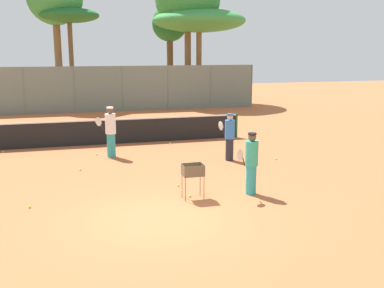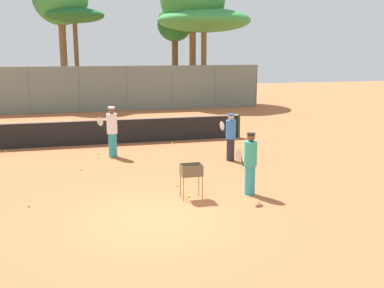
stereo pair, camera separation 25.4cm
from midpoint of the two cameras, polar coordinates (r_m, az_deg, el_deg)
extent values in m
plane|color=#B26038|center=(10.79, -3.74, -9.40)|extent=(80.00, 80.00, 0.00)
cylinder|color=#26592D|center=(20.49, 6.35, 2.31)|extent=(0.10, 0.10, 1.07)
cube|color=black|center=(19.27, -8.79, 1.55)|extent=(10.76, 0.01, 1.01)
cube|color=white|center=(19.18, -8.84, 3.12)|extent=(10.76, 0.02, 0.06)
cylinder|color=slate|center=(29.53, -19.76, 6.40)|extent=(0.08, 0.08, 2.91)
cylinder|color=slate|center=(29.41, -13.89, 6.73)|extent=(0.08, 0.08, 2.91)
cylinder|color=slate|center=(29.60, -8.02, 6.99)|extent=(0.08, 0.08, 2.91)
cylinder|color=slate|center=(30.09, -2.28, 7.17)|extent=(0.08, 0.08, 2.91)
cylinder|color=slate|center=(30.86, 3.22, 7.28)|extent=(0.08, 0.08, 2.91)
cylinder|color=slate|center=(31.90, 8.42, 7.32)|extent=(0.08, 0.08, 2.91)
cube|color=slate|center=(29.47, -10.95, 6.87)|extent=(21.04, 0.01, 2.91)
cylinder|color=brown|center=(32.39, -14.18, 9.63)|extent=(0.31, 0.31, 5.69)
ellipsoid|color=#1E6028|center=(32.45, -14.48, 15.53)|extent=(4.01, 4.01, 1.00)
cylinder|color=brown|center=(33.12, 1.73, 9.53)|extent=(0.39, 0.39, 5.13)
ellipsoid|color=#388E42|center=(33.15, 1.76, 15.40)|extent=(6.63, 6.63, 1.66)
cylinder|color=brown|center=(32.91, 0.30, 10.38)|extent=(0.46, 0.46, 6.12)
cylinder|color=brown|center=(32.76, -15.73, 10.09)|extent=(0.49, 0.49, 6.28)
cylinder|color=brown|center=(34.30, -1.95, 9.53)|extent=(0.47, 0.47, 5.03)
sphere|color=#1E6028|center=(34.32, -1.99, 15.04)|extent=(2.61, 2.61, 2.61)
cylinder|color=teal|center=(16.93, -9.61, -0.13)|extent=(0.31, 0.31, 0.88)
cylinder|color=white|center=(16.78, -9.71, 2.58)|extent=(0.39, 0.39, 0.74)
sphere|color=brown|center=(16.71, -9.77, 4.23)|extent=(0.24, 0.24, 0.24)
cylinder|color=white|center=(16.70, -9.78, 4.58)|extent=(0.25, 0.25, 0.06)
cylinder|color=black|center=(17.04, -10.67, 2.06)|extent=(0.13, 0.12, 0.27)
ellipsoid|color=silver|center=(17.12, -11.19, 2.83)|extent=(0.31, 0.29, 0.43)
cylinder|color=teal|center=(12.47, 7.93, -4.56)|extent=(0.29, 0.29, 0.81)
cylinder|color=teal|center=(12.29, 8.03, -1.22)|extent=(0.36, 0.36, 0.68)
sphere|color=brown|center=(12.19, 8.09, 0.84)|extent=(0.22, 0.22, 0.22)
cylinder|color=black|center=(12.18, 8.10, 1.28)|extent=(0.23, 0.23, 0.06)
cylinder|color=black|center=(12.04, 7.01, -2.28)|extent=(0.14, 0.10, 0.27)
ellipsoid|color=silver|center=(11.85, 6.52, -1.41)|extent=(0.35, 0.24, 0.43)
cylinder|color=#26262D|center=(16.18, 5.36, -0.71)|extent=(0.28, 0.28, 0.80)
cylinder|color=blue|center=(16.03, 5.41, 1.85)|extent=(0.35, 0.35, 0.67)
sphere|color=#DBB28C|center=(15.96, 5.44, 3.41)|extent=(0.22, 0.22, 0.22)
cylinder|color=#2659B2|center=(15.95, 5.45, 3.74)|extent=(0.23, 0.23, 0.05)
cylinder|color=black|center=(16.34, 4.64, 1.46)|extent=(0.07, 0.15, 0.27)
ellipsoid|color=silver|center=(16.44, 4.28, 2.31)|extent=(0.15, 0.39, 0.43)
cylinder|color=brown|center=(11.81, -0.46, -5.82)|extent=(0.02, 0.02, 0.64)
cylinder|color=brown|center=(11.94, 1.93, -5.63)|extent=(0.02, 0.02, 0.64)
cylinder|color=brown|center=(12.14, -0.87, -5.32)|extent=(0.02, 0.02, 0.64)
cylinder|color=brown|center=(12.27, 1.45, -5.14)|extent=(0.02, 0.02, 0.64)
cube|color=brown|center=(11.94, 0.52, -3.97)|extent=(0.55, 0.40, 0.01)
cube|color=brown|center=(11.72, 0.77, -3.55)|extent=(0.55, 0.01, 0.30)
cube|color=brown|center=(12.09, 0.27, -3.06)|extent=(0.55, 0.01, 0.30)
cube|color=brown|center=(11.84, -0.77, -3.39)|extent=(0.01, 0.40, 0.30)
cube|color=brown|center=(11.98, 1.79, -3.21)|extent=(0.01, 0.40, 0.30)
sphere|color=#D1E54C|center=(11.85, 0.75, -3.90)|extent=(0.07, 0.07, 0.07)
sphere|color=#D1E54C|center=(11.75, -0.19, -4.03)|extent=(0.07, 0.07, 0.07)
sphere|color=#D1E54C|center=(11.79, 0.52, -3.72)|extent=(0.07, 0.07, 0.07)
sphere|color=#D1E54C|center=(12.02, 0.92, -3.68)|extent=(0.07, 0.07, 0.07)
sphere|color=#D1E54C|center=(11.90, 0.77, -3.83)|extent=(0.07, 0.07, 0.07)
sphere|color=#D1E54C|center=(11.95, -0.25, -3.50)|extent=(0.07, 0.07, 0.07)
sphere|color=#D1E54C|center=(11.85, -0.04, -3.64)|extent=(0.07, 0.07, 0.07)
sphere|color=#D1E54C|center=(11.82, 0.23, -3.67)|extent=(0.07, 0.07, 0.07)
sphere|color=#D1E54C|center=(11.99, 0.63, -3.71)|extent=(0.07, 0.07, 0.07)
sphere|color=#D1E54C|center=(11.89, 0.69, -3.58)|extent=(0.07, 0.07, 0.07)
sphere|color=#D1E54C|center=(12.01, 0.55, -3.68)|extent=(0.07, 0.07, 0.07)
sphere|color=#D1E54C|center=(11.84, 0.07, -3.92)|extent=(0.07, 0.07, 0.07)
sphere|color=#D1E54C|center=(11.83, 0.14, -3.93)|extent=(0.07, 0.07, 0.07)
sphere|color=#D1E54C|center=(11.91, 0.37, -3.56)|extent=(0.07, 0.07, 0.07)
sphere|color=#D1E54C|center=(19.02, -2.13, 0.10)|extent=(0.07, 0.07, 0.07)
sphere|color=#D1E54C|center=(16.55, 11.22, -1.91)|extent=(0.07, 0.07, 0.07)
sphere|color=#D1E54C|center=(15.32, -13.48, -3.12)|extent=(0.07, 0.07, 0.07)
sphere|color=#D1E54C|center=(12.23, 0.11, -6.62)|extent=(0.07, 0.07, 0.07)
sphere|color=#D1E54C|center=(12.18, -19.50, -7.39)|extent=(0.07, 0.07, 0.07)
sphere|color=#D1E54C|center=(17.42, -11.39, -1.23)|extent=(0.07, 0.07, 0.07)
sphere|color=#D1E54C|center=(18.90, -22.21, -0.86)|extent=(0.07, 0.07, 0.07)
sphere|color=#D1E54C|center=(13.18, -1.33, -5.24)|extent=(0.07, 0.07, 0.07)
camera|label=1|loc=(0.13, -89.49, 0.11)|focal=42.00mm
camera|label=2|loc=(0.13, 90.51, -0.11)|focal=42.00mm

